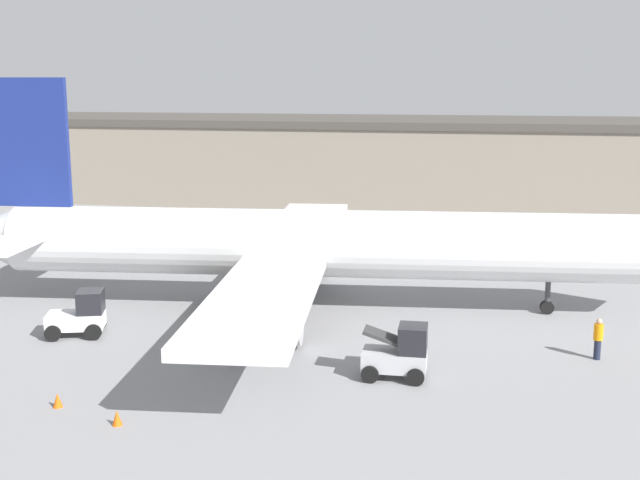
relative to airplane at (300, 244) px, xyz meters
The scene contains 9 objects.
ground_plane 3.62m from the airplane, ahead, with size 400.00×400.00×0.00m, color gray.
terminal_building 40.85m from the airplane, 101.15° to the left, with size 99.79×17.93×8.38m.
airplane is the anchor object (origin of this frame).
ground_crew_worker 15.70m from the airplane, 19.75° to the right, with size 0.41×0.41×1.85m.
baggage_tug 5.57m from the airplane, 104.69° to the right, with size 3.14×2.58×1.93m.
belt_loader_truck 11.56m from the airplane, 55.42° to the right, with size 2.66×1.83×2.25m.
pushback_tug 11.69m from the airplane, 142.59° to the right, with size 3.04×2.52×2.19m.
safety_cone_near 16.57m from the airplane, 99.77° to the right, with size 0.36×0.36×0.55m.
safety_cone_far 16.36m from the airplane, 110.60° to the right, with size 0.36×0.36×0.55m.
Camera 1 is at (8.79, -40.48, 11.87)m, focal length 45.00 mm.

